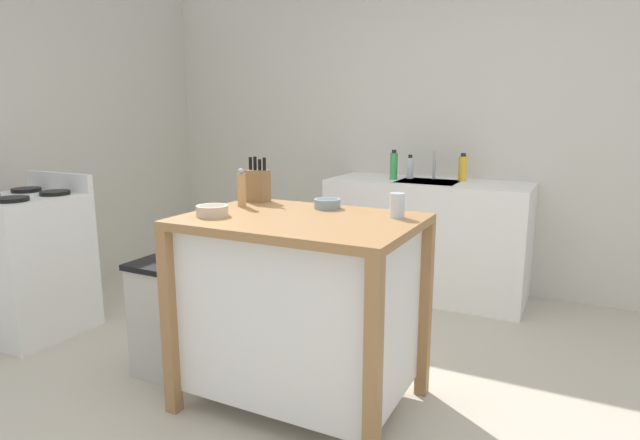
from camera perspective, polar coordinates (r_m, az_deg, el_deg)
The scene contains 16 objects.
ground_plane at distance 2.65m, azimuth -1.31°, elevation -20.55°, with size 6.24×6.24×0.00m, color #BCB29E.
wall_back at distance 4.42m, azimuth 13.16°, elevation 9.87°, with size 5.24×0.10×2.60m, color beige.
wall_left at distance 4.65m, azimuth -25.90°, elevation 9.10°, with size 0.10×2.91×2.60m, color beige.
kitchen_island at distance 2.56m, azimuth -2.05°, elevation -8.76°, with size 1.07×0.75×0.93m.
knife_block at distance 2.88m, azimuth -6.67°, elevation 3.77°, with size 0.11×0.09×0.24m.
bowl_stoneware_deep at distance 2.52m, azimuth -11.46°, elevation 1.01°, with size 0.15×0.15×0.05m.
bowl_ceramic_small at distance 2.66m, azimuth 0.78°, elevation 1.79°, with size 0.13×0.13×0.05m.
drinking_cup at distance 2.45m, azimuth 8.24°, elevation 1.56°, with size 0.07×0.07×0.11m.
pepper_grinder at distance 2.74m, azimuth -8.39°, elevation 3.36°, with size 0.04×0.04×0.19m.
trash_bin at distance 3.01m, azimuth -15.93°, elevation -10.14°, with size 0.36×0.28×0.63m.
sink_counter at distance 4.19m, azimuth 11.31°, elevation -1.90°, with size 1.50×0.60×0.89m.
sink_faucet at distance 4.24m, azimuth 12.12°, elevation 5.79°, with size 0.02×0.02×0.22m.
bottle_spray_cleaner at distance 4.15m, azimuth 7.89°, elevation 5.78°, with size 0.06×0.06×0.23m.
bottle_hand_soap at distance 4.16m, azimuth 15.01°, elevation 5.38°, with size 0.06×0.06×0.21m.
bottle_dish_soap at distance 4.23m, azimuth 9.60°, elevation 5.55°, with size 0.05×0.05×0.19m.
stove at distance 3.88m, azimuth -28.75°, elevation -4.14°, with size 0.60×0.60×1.01m.
Camera 1 is at (1.07, -1.97, 1.41)m, focal length 29.93 mm.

